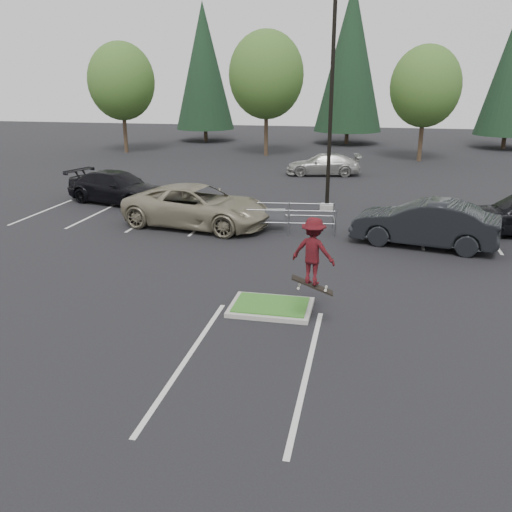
% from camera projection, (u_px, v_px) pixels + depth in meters
% --- Properties ---
extents(ground, '(120.00, 120.00, 0.00)m').
position_uv_depth(ground, '(271.00, 309.00, 14.69)').
color(ground, black).
rests_on(ground, ground).
extents(grass_median, '(2.20, 1.60, 0.16)m').
position_uv_depth(grass_median, '(271.00, 307.00, 14.67)').
color(grass_median, gray).
rests_on(grass_median, ground).
extents(stall_lines, '(22.62, 17.60, 0.01)m').
position_uv_depth(stall_lines, '(264.00, 244.00, 20.56)').
color(stall_lines, silver).
rests_on(stall_lines, ground).
extents(light_pole, '(0.70, 0.60, 10.12)m').
position_uv_depth(light_pole, '(331.00, 112.00, 24.34)').
color(light_pole, gray).
rests_on(light_pole, ground).
extents(decid_a, '(5.44, 5.44, 8.91)m').
position_uv_depth(decid_a, '(122.00, 84.00, 44.41)').
color(decid_a, '#38281C').
rests_on(decid_a, ground).
extents(decid_b, '(5.89, 5.89, 9.64)m').
position_uv_depth(decid_b, '(266.00, 78.00, 42.38)').
color(decid_b, '#38281C').
rests_on(decid_b, ground).
extents(decid_c, '(5.12, 5.12, 8.38)m').
position_uv_depth(decid_c, '(425.00, 89.00, 39.63)').
color(decid_c, '#38281C').
rests_on(decid_c, ground).
extents(conif_a, '(5.72, 5.72, 13.00)m').
position_uv_depth(conif_a, '(204.00, 67.00, 52.42)').
color(conif_a, '#38281C').
rests_on(conif_a, ground).
extents(conif_b, '(6.38, 6.38, 14.50)m').
position_uv_depth(conif_b, '(351.00, 57.00, 49.91)').
color(conif_b, '#38281C').
rests_on(conif_b, ground).
extents(cart_corral, '(3.88, 1.79, 1.06)m').
position_uv_depth(cart_corral, '(278.00, 215.00, 22.10)').
color(cart_corral, gray).
rests_on(cart_corral, ground).
extents(skateboarder, '(1.18, 0.86, 1.91)m').
position_uv_depth(skateboarder, '(314.00, 252.00, 12.89)').
color(skateboarder, black).
rests_on(skateboarder, ground).
extents(car_l_tan, '(6.64, 3.88, 1.74)m').
position_uv_depth(car_l_tan, '(197.00, 206.00, 22.75)').
color(car_l_tan, gray).
rests_on(car_l_tan, ground).
extents(car_l_black, '(5.85, 3.64, 1.58)m').
position_uv_depth(car_l_black, '(116.00, 187.00, 27.10)').
color(car_l_black, black).
rests_on(car_l_black, ground).
extents(car_r_charc, '(5.52, 2.91, 1.73)m').
position_uv_depth(car_r_charc, '(424.00, 223.00, 20.05)').
color(car_r_charc, black).
rests_on(car_r_charc, ground).
extents(car_far_silver, '(4.98, 2.66, 1.37)m').
position_uv_depth(car_far_silver, '(324.00, 164.00, 35.05)').
color(car_far_silver, '#ACABA6').
rests_on(car_far_silver, ground).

